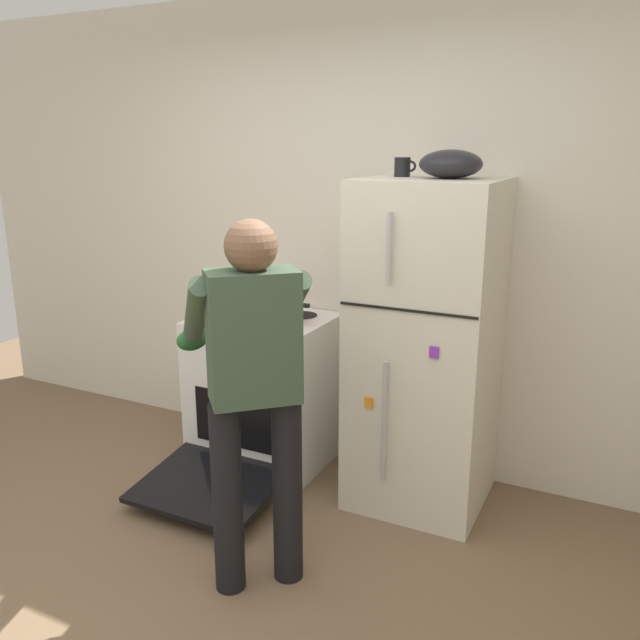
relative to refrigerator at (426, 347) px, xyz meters
name	(u,v)px	position (x,y,z in m)	size (l,w,h in m)	color
kitchen_wall_back	(365,236)	(-0.51, 0.38, 0.49)	(6.00, 0.10, 2.70)	silver
refrigerator	(426,347)	(0.00, 0.00, 0.00)	(0.68, 0.72, 1.71)	silver
stove_range	(264,392)	(-0.98, -0.02, -0.42)	(0.76, 1.21, 0.90)	white
person_cook	(253,373)	(-0.43, -0.99, 0.11)	(0.71, 0.75, 1.60)	black
red_pot	(283,311)	(-0.82, -0.05, 0.11)	(0.33, 0.23, 0.13)	red
coffee_mug	(403,167)	(-0.18, 0.05, 0.90)	(0.11, 0.08, 0.10)	black
pepper_mill	(238,291)	(-1.28, 0.20, 0.13)	(0.05, 0.05, 0.17)	brown
mixing_bowl	(451,164)	(0.08, 0.00, 0.92)	(0.30, 0.30, 0.13)	black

